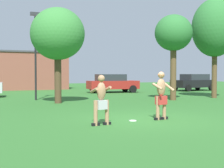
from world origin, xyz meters
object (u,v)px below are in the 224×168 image
Objects in this scene: frisbee at (133,121)px; tree_near_building at (58,35)px; player_in_gray at (101,99)px; car_black_far_end at (194,82)px; car_red_mid_lot at (112,83)px; lamp_post at (35,46)px; player_with_cap at (161,93)px; tree_behind_players at (215,28)px; tree_left_field at (173,34)px.

tree_near_building is (-0.71, 7.56, 3.80)m from frisbee.
car_black_far_end is (15.81, 15.25, -0.02)m from player_in_gray.
lamp_post is at bearing -145.48° from car_red_mid_lot.
tree_near_building reaches higher than car_red_mid_lot.
frisbee is 8.49m from tree_near_building.
player_with_cap is 8.41m from tree_near_building.
player_with_cap is 2.45m from player_in_gray.
frisbee is 20.76m from car_black_far_end.
frisbee is (1.35, 0.39, -0.83)m from player_in_gray.
player_with_cap is 16.23m from car_red_mid_lot.
frisbee is at bearing 172.52° from player_with_cap.
car_red_mid_lot is at bearing 68.31° from frisbee.
car_black_far_end is 0.67× the size of tree_behind_players.
tree_left_field reaches higher than player_with_cap.
player_in_gray reaches higher than car_black_far_end.
lamp_post is 1.02× the size of tree_left_field.
tree_behind_players is 1.26× the size of tree_near_building.
tree_near_building reaches higher than frisbee.
tree_near_building is at bearing -154.28° from car_black_far_end.
frisbee is (-1.08, 0.14, -0.95)m from player_with_cap.
tree_behind_players reaches higher than car_red_mid_lot.
tree_near_building is at bearing -131.29° from car_red_mid_lot.
frisbee is at bearing -111.69° from car_red_mid_lot.
tree_behind_players is (3.60, 0.37, 0.63)m from tree_left_field.
tree_near_building is (0.65, 7.95, 2.97)m from player_in_gray.
tree_behind_players reaches higher than lamp_post.
player_in_gray is at bearing -89.50° from lamp_post.
tree_near_building is (-7.06, 0.90, -0.26)m from tree_left_field.
lamp_post is (-7.53, -5.18, 2.52)m from car_red_mid_lot.
lamp_post reaches higher than player_in_gray.
lamp_post reaches higher than car_black_far_end.
lamp_post is at bearing -163.36° from car_black_far_end.
player_in_gray is 0.30× the size of lamp_post.
tree_near_building is at bearing 85.33° from player_in_gray.
player_in_gray is 17.35m from car_red_mid_lot.
car_red_mid_lot is 0.84× the size of tree_near_building.
player_in_gray is 8.51m from tree_near_building.
lamp_post is 8.56m from tree_left_field.
tree_left_field is at bearing -7.30° from tree_near_building.
car_red_mid_lot is 9.92m from tree_behind_players.
tree_behind_players is at bearing -119.89° from car_black_far_end.
tree_near_building is at bearing 177.15° from tree_behind_players.
tree_behind_players reaches higher than player_with_cap.
car_red_mid_lot is (7.44, 15.68, -0.02)m from player_in_gray.
player_with_cap is at bearing -7.48° from frisbee.
tree_left_field is at bearing -23.89° from lamp_post.
car_red_mid_lot is 9.23m from tree_left_field.
player_with_cap is at bearing 5.73° from player_in_gray.
tree_behind_players is (-4.50, -7.84, 3.88)m from car_black_far_end.
tree_left_field reaches higher than car_red_mid_lot.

